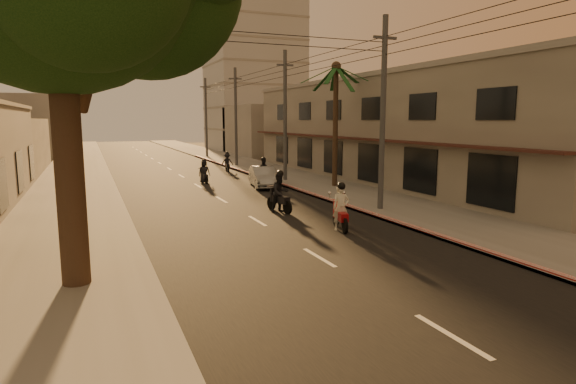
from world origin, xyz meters
name	(u,v)px	position (x,y,z in m)	size (l,w,h in m)	color
ground	(351,277)	(0.00, 0.00, 0.00)	(160.00, 160.00, 0.00)	#383023
road	(198,186)	(0.00, 20.00, 0.01)	(10.00, 140.00, 0.02)	black
sidewalk_right	(302,180)	(7.50, 20.00, 0.06)	(5.00, 140.00, 0.12)	slate
sidewalk_left	(73,192)	(-7.50, 20.00, 0.06)	(5.00, 140.00, 0.12)	slate
curb_stripe	(300,190)	(5.10, 15.00, 0.10)	(0.20, 60.00, 0.20)	#B41D13
shophouse_row	(395,129)	(13.95, 18.00, 3.65)	(8.80, 34.20, 7.30)	gray
distant_tower	(253,51)	(16.00, 56.00, 14.00)	(12.10, 12.10, 28.00)	#B7B5B2
palm_tree	(336,74)	(8.00, 16.00, 7.15)	(5.00, 5.00, 8.20)	black
utility_poles	(285,87)	(6.20, 20.00, 6.54)	(1.20, 48.26, 9.00)	#38383A
filler_right	(267,130)	(14.00, 45.00, 3.00)	(8.00, 14.00, 6.00)	#9C968D
filler_left_far	(16,127)	(-14.00, 52.00, 3.50)	(8.00, 14.00, 7.00)	#9C968D
scooter_red	(341,209)	(2.49, 5.16, 0.85)	(0.94, 1.92, 1.92)	black
scooter_mid_a	(280,193)	(1.66, 9.54, 0.91)	(1.19, 2.01, 2.00)	black
scooter_mid_b	(263,173)	(3.86, 17.98, 0.88)	(1.32, 1.93, 1.95)	black
scooter_far_a	(204,172)	(0.71, 21.20, 0.75)	(0.81, 1.71, 1.68)	black
scooter_far_b	(227,163)	(4.20, 27.95, 0.76)	(1.15, 1.68, 1.65)	black
parked_car	(264,177)	(3.79, 17.74, 0.68)	(2.14, 4.31, 1.36)	gray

